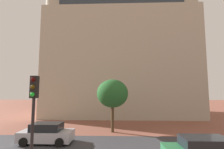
# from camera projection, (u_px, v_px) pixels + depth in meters

# --- Properties ---
(ground_plane) EXTENTS (120.00, 120.00, 0.00)m
(ground_plane) POSITION_uv_depth(u_px,v_px,m) (110.00, 144.00, 12.38)
(ground_plane) COLOR brown
(landmark_building) EXTENTS (24.07, 13.03, 37.35)m
(landmark_building) POSITION_uv_depth(u_px,v_px,m) (120.00, 52.00, 29.39)
(landmark_building) COLOR #B2A893
(landmark_building) RESTS_ON ground_plane
(car_silver) EXTENTS (4.07, 1.94, 1.54)m
(car_silver) POSITION_uv_depth(u_px,v_px,m) (47.00, 133.00, 12.70)
(car_silver) COLOR #B2B2BC
(car_silver) RESTS_ON ground_plane
(traffic_light_pole) EXTENTS (0.28, 0.34, 4.68)m
(traffic_light_pole) POSITION_uv_depth(u_px,v_px,m) (33.00, 111.00, 6.43)
(traffic_light_pole) COLOR black
(traffic_light_pole) RESTS_ON ground_plane
(tree_curb_far) EXTENTS (3.16, 3.16, 5.23)m
(tree_curb_far) POSITION_uv_depth(u_px,v_px,m) (113.00, 94.00, 16.31)
(tree_curb_far) COLOR #4C3823
(tree_curb_far) RESTS_ON ground_plane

